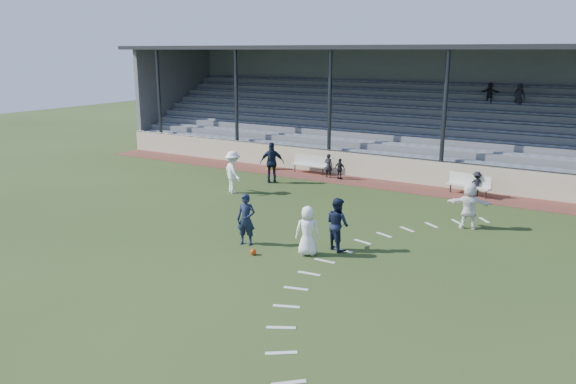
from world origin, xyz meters
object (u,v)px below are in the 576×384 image
at_px(bench_left, 310,163).
at_px(player_navy_lead, 246,220).
at_px(bench_right, 469,183).
at_px(trash_bin, 271,162).
at_px(player_white_lead, 308,231).
at_px(football, 253,252).

height_order(bench_left, player_navy_lead, player_navy_lead).
bearing_deg(bench_left, player_navy_lead, -71.26).
relative_size(bench_right, player_navy_lead, 1.17).
xyz_separation_m(trash_bin, player_white_lead, (8.17, -10.52, 0.40)).
bearing_deg(trash_bin, football, -59.66).
xyz_separation_m(football, player_navy_lead, (-0.77, 0.72, 0.77)).
distance_m(bench_left, trash_bin, 2.32).
distance_m(bench_left, bench_right, 8.39).
height_order(football, player_navy_lead, player_navy_lead).
distance_m(bench_right, trash_bin, 10.69).
distance_m(player_white_lead, player_navy_lead, 2.26).
xyz_separation_m(trash_bin, football, (6.69, -11.44, -0.30)).
xyz_separation_m(bench_right, player_white_lead, (-2.51, -10.39, 0.22)).
bearing_deg(bench_right, bench_left, -170.11).
bearing_deg(bench_left, trash_bin, -173.92).
bearing_deg(bench_right, player_navy_lead, -101.87).
distance_m(bench_left, player_navy_lead, 11.53).
relative_size(trash_bin, player_white_lead, 0.47).
bearing_deg(player_white_lead, football, 0.82).
relative_size(football, player_white_lead, 0.12).
xyz_separation_m(trash_bin, player_navy_lead, (5.93, -10.72, 0.47)).
bearing_deg(bench_left, bench_right, -2.02).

